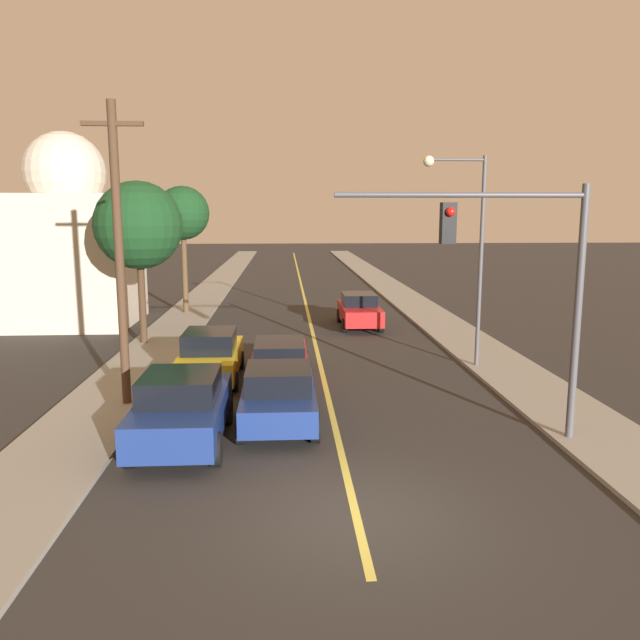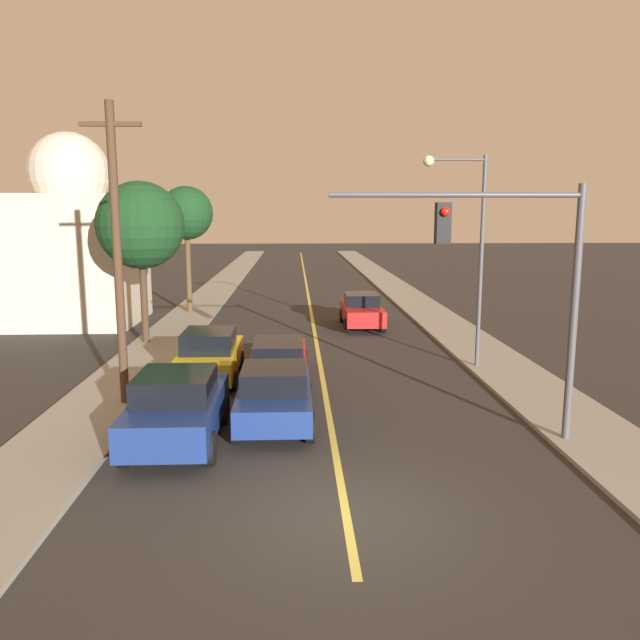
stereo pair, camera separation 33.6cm
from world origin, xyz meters
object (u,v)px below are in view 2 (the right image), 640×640
(utility_pole_left, at_px, (117,251))
(car_near_lane_second, at_px, (279,360))
(domed_building_left, at_px, (74,243))
(streetlamp_right, at_px, (467,232))
(car_outer_lane_front, at_px, (177,407))
(car_far_oncoming, at_px, (362,310))
(car_outer_lane_second, at_px, (210,355))
(tree_left_far, at_px, (186,214))
(traffic_signal_mast, at_px, (516,266))
(car_near_lane_front, at_px, (275,395))
(tree_left_near, at_px, (141,226))

(utility_pole_left, bearing_deg, car_near_lane_second, 28.25)
(utility_pole_left, relative_size, domed_building_left, 0.89)
(streetlamp_right, relative_size, domed_building_left, 0.78)
(car_outer_lane_front, bearing_deg, car_far_oncoming, 68.34)
(car_near_lane_second, relative_size, car_far_oncoming, 1.10)
(car_outer_lane_second, bearing_deg, domed_building_left, 125.74)
(tree_left_far, xyz_separation_m, domed_building_left, (-4.99, -2.50, -1.37))
(car_near_lane_second, bearing_deg, traffic_signal_mast, -45.54)
(car_near_lane_front, relative_size, car_outer_lane_front, 0.92)
(utility_pole_left, bearing_deg, car_far_oncoming, 56.38)
(car_outer_lane_front, relative_size, tree_left_far, 0.67)
(car_near_lane_front, bearing_deg, utility_pole_left, 157.00)
(car_near_lane_second, relative_size, traffic_signal_mast, 0.83)
(car_far_oncoming, distance_m, traffic_signal_mast, 15.66)
(traffic_signal_mast, xyz_separation_m, utility_pole_left, (-9.69, 3.30, 0.17))
(car_outer_lane_front, bearing_deg, utility_pole_left, 124.26)
(car_near_lane_front, relative_size, streetlamp_right, 0.57)
(traffic_signal_mast, height_order, tree_left_far, tree_left_far)
(car_far_oncoming, relative_size, tree_left_far, 0.67)
(car_near_lane_second, xyz_separation_m, tree_left_near, (-5.57, 6.00, 4.09))
(streetlamp_right, bearing_deg, car_far_oncoming, 107.79)
(car_near_lane_front, xyz_separation_m, tree_left_near, (-5.57, 10.07, 4.03))
(streetlamp_right, xyz_separation_m, utility_pole_left, (-10.52, -3.75, -0.37))
(car_near_lane_second, height_order, streetlamp_right, streetlamp_right)
(car_far_oncoming, bearing_deg, streetlamp_right, 107.79)
(car_far_oncoming, bearing_deg, car_outer_lane_second, 57.36)
(car_outer_lane_second, height_order, tree_left_far, tree_left_far)
(car_near_lane_front, xyz_separation_m, car_outer_lane_front, (-2.22, -1.16, 0.09))
(utility_pole_left, distance_m, tree_left_near, 8.39)
(car_far_oncoming, height_order, streetlamp_right, streetlamp_right)
(domed_building_left, bearing_deg, streetlamp_right, -31.01)
(car_outer_lane_second, bearing_deg, tree_left_far, 102.00)
(traffic_signal_mast, distance_m, tree_left_far, 22.08)
(traffic_signal_mast, xyz_separation_m, tree_left_near, (-11.03, 11.57, 0.67))
(car_outer_lane_second, distance_m, domed_building_left, 13.76)
(traffic_signal_mast, bearing_deg, domed_building_left, 132.60)
(streetlamp_right, distance_m, tree_left_far, 16.77)
(car_far_oncoming, height_order, utility_pole_left, utility_pole_left)
(car_near_lane_second, relative_size, tree_left_near, 0.75)
(car_outer_lane_second, distance_m, streetlamp_right, 9.41)
(traffic_signal_mast, height_order, tree_left_near, tree_left_near)
(car_far_oncoming, distance_m, tree_left_far, 10.67)
(traffic_signal_mast, bearing_deg, tree_left_far, 118.52)
(traffic_signal_mast, height_order, utility_pole_left, utility_pole_left)
(streetlamp_right, height_order, tree_left_near, streetlamp_right)
(car_outer_lane_front, xyz_separation_m, traffic_signal_mast, (7.68, -0.34, 3.27))
(car_outer_lane_front, bearing_deg, streetlamp_right, 38.23)
(streetlamp_right, bearing_deg, car_near_lane_front, -138.61)
(streetlamp_right, distance_m, tree_left_near, 12.69)
(car_far_oncoming, xyz_separation_m, tree_left_near, (-9.25, -3.62, 4.02))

